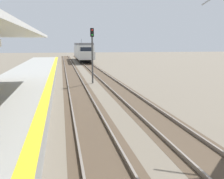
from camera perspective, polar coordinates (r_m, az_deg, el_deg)
station_platform at (r=18.30m, az=-20.52°, el=-1.33°), size 5.00×80.00×0.91m
track_pair_nearest_platform at (r=22.07m, az=-7.39°, el=-0.01°), size 2.34×120.00×0.16m
track_pair_middle at (r=22.51m, az=1.27°, el=0.27°), size 2.34×120.00×0.16m
approaching_train at (r=58.13m, az=-6.25°, el=8.23°), size 2.93×19.60×4.76m
rail_signal_post at (r=25.44m, az=-4.26°, el=8.48°), size 0.32×0.34×5.20m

